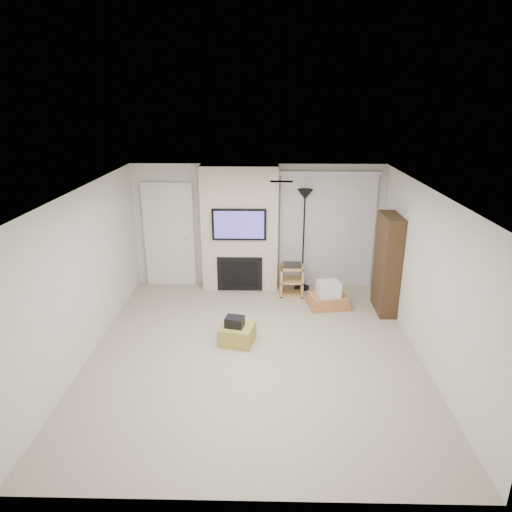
{
  "coord_description": "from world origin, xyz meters",
  "views": [
    {
      "loc": [
        0.16,
        -6.15,
        3.72
      ],
      "look_at": [
        0.0,
        1.2,
        1.15
      ],
      "focal_mm": 32.0,
      "sensor_mm": 36.0,
      "label": 1
    }
  ],
  "objects_px": {
    "ottoman": "(237,334)",
    "bookshelf": "(387,264)",
    "floor_lamp": "(304,212)",
    "box_stack": "(328,297)",
    "av_stand": "(292,278)"
  },
  "relations": [
    {
      "from": "ottoman",
      "to": "bookshelf",
      "type": "bearing_deg",
      "value": 25.32
    },
    {
      "from": "ottoman",
      "to": "floor_lamp",
      "type": "bearing_deg",
      "value": 61.63
    },
    {
      "from": "bookshelf",
      "to": "av_stand",
      "type": "bearing_deg",
      "value": 158.71
    },
    {
      "from": "box_stack",
      "to": "bookshelf",
      "type": "relative_size",
      "value": 0.45
    },
    {
      "from": "floor_lamp",
      "to": "box_stack",
      "type": "bearing_deg",
      "value": -63.09
    },
    {
      "from": "ottoman",
      "to": "floor_lamp",
      "type": "distance_m",
      "value": 2.9
    },
    {
      "from": "floor_lamp",
      "to": "box_stack",
      "type": "xyz_separation_m",
      "value": [
        0.43,
        -0.84,
        -1.43
      ]
    },
    {
      "from": "floor_lamp",
      "to": "box_stack",
      "type": "relative_size",
      "value": 2.52
    },
    {
      "from": "ottoman",
      "to": "av_stand",
      "type": "height_order",
      "value": "av_stand"
    },
    {
      "from": "floor_lamp",
      "to": "av_stand",
      "type": "xyz_separation_m",
      "value": [
        -0.24,
        -0.32,
        -1.27
      ]
    },
    {
      "from": "av_stand",
      "to": "box_stack",
      "type": "relative_size",
      "value": 0.81
    },
    {
      "from": "floor_lamp",
      "to": "bookshelf",
      "type": "relative_size",
      "value": 1.14
    },
    {
      "from": "bookshelf",
      "to": "floor_lamp",
      "type": "bearing_deg",
      "value": 145.79
    },
    {
      "from": "av_stand",
      "to": "box_stack",
      "type": "height_order",
      "value": "av_stand"
    },
    {
      "from": "bookshelf",
      "to": "ottoman",
      "type": "bearing_deg",
      "value": -154.68
    }
  ]
}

